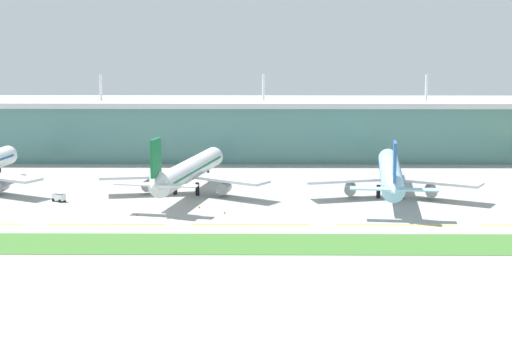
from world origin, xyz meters
TOP-DOWN VIEW (x-y plane):
  - ground_plane at (0.00, 0.00)m, footprint 600.00×600.00m
  - terminal_building at (-0.00, 96.64)m, footprint 288.00×34.00m
  - airliner_near_middle at (-20.98, 29.92)m, footprint 47.76×62.25m
  - airliner_far_middle at (34.60, 25.68)m, footprint 48.46×63.97m
  - taxiway_stripe_mid_west at (-37.00, -7.30)m, footprint 28.00×0.70m
  - taxiway_stripe_centre at (-3.00, -7.30)m, footprint 28.00×0.70m
  - taxiway_stripe_mid_east at (31.00, -7.30)m, footprint 28.00×0.70m
  - grass_verge at (0.00, -25.65)m, footprint 300.00×18.00m
  - baggage_cart at (-54.38, 19.06)m, footprint 4.00×3.51m
  - safety_cone_left_wingtip at (-9.65, 4.36)m, footprint 0.56×0.56m
  - safety_cone_nose_front at (-31.05, 2.19)m, footprint 0.56×0.56m
  - safety_cone_right_wingtip at (-16.40, 11.13)m, footprint 0.56×0.56m

SIDE VIEW (x-z plane):
  - ground_plane at x=0.00m, z-range 0.00..0.00m
  - taxiway_stripe_mid_west at x=-37.00m, z-range 0.00..0.04m
  - taxiway_stripe_centre at x=-3.00m, z-range 0.00..0.04m
  - taxiway_stripe_mid_east at x=31.00m, z-range 0.00..0.04m
  - grass_verge at x=0.00m, z-range 0.00..0.10m
  - safety_cone_left_wingtip at x=-9.65m, z-range 0.00..0.70m
  - safety_cone_nose_front at x=-31.05m, z-range 0.00..0.70m
  - safety_cone_right_wingtip at x=-16.40m, z-range 0.00..0.70m
  - baggage_cart at x=-54.38m, z-range 0.02..2.50m
  - airliner_near_middle at x=-20.98m, z-range -3.00..15.90m
  - airliner_far_middle at x=34.60m, z-range -3.00..15.90m
  - terminal_building at x=0.00m, z-range -4.30..25.51m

